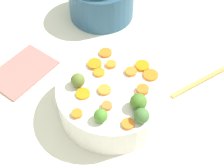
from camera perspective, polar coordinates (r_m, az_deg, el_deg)
The scene contains 21 objects.
tabletop at distance 0.90m, azimuth -0.84°, elevation -2.57°, with size 2.40×2.40×0.02m, color silver.
serving_bowl_carrots at distance 0.83m, azimuth 0.00°, elevation -2.55°, with size 0.29×0.29×0.10m, color silver.
metal_pot at distance 1.12m, azimuth -1.98°, elevation 15.20°, with size 0.23×0.23×0.12m, color #2C5472.
carrot_slice_0 at distance 0.87m, azimuth -1.20°, elevation 5.74°, with size 0.04×0.04×0.01m, color orange.
carrot_slice_1 at distance 0.84m, azimuth 5.56°, elevation 3.34°, with size 0.04×0.04×0.01m, color orange.
carrot_slice_2 at distance 0.82m, azimuth 7.09°, elevation 1.66°, with size 0.04×0.04×0.01m, color orange.
carrot_slice_3 at distance 0.78m, azimuth -1.40°, elevation -1.09°, with size 0.03×0.03×0.01m, color orange.
carrot_slice_4 at distance 0.75m, azimuth -0.96°, elevation -4.03°, with size 0.03×0.03×0.01m, color orange.
carrot_slice_5 at distance 0.78m, azimuth 5.47°, elevation -1.23°, with size 0.03×0.03×0.01m, color orange.
carrot_slice_6 at distance 0.82m, azimuth -2.37°, elevation 2.13°, with size 0.03×0.03×0.01m, color orange.
carrot_slice_7 at distance 0.72m, azimuth 2.95°, elevation -7.31°, with size 0.03×0.03×0.01m, color orange.
carrot_slice_8 at distance 0.78m, azimuth -5.35°, elevation -1.78°, with size 0.04×0.04×0.01m, color orange.
carrot_slice_9 at distance 0.84m, azimuth -3.20°, elevation 3.68°, with size 0.04×0.04×0.01m, color orange.
carrot_slice_10 at distance 0.74m, azimuth -6.45°, elevation -5.41°, with size 0.03×0.03×0.01m, color orange.
carrot_slice_11 at distance 0.82m, azimuth 3.48°, elevation 2.27°, with size 0.03×0.03×0.01m, color orange.
carrot_slice_12 at distance 0.84m, azimuth -0.17°, elevation 3.61°, with size 0.03×0.03×0.01m, color orange.
brussels_sprout_0 at distance 0.79m, azimuth -6.28°, elevation 0.69°, with size 0.04×0.04×0.04m, color #5D712D.
brussels_sprout_1 at distance 0.72m, azimuth 5.45°, elevation -5.78°, with size 0.04×0.04×0.04m, color #457338.
brussels_sprout_2 at distance 0.72m, azimuth -2.08°, elevation -5.81°, with size 0.03×0.03×0.03m, color #4C892C.
brussels_sprout_3 at distance 0.74m, azimuth 4.86°, elevation -3.27°, with size 0.04×0.04×0.04m, color #497827.
dish_towel at distance 0.99m, azimuth -16.07°, elevation 2.30°, with size 0.19×0.13×0.01m, color #B96C67.
Camera 1 is at (-0.45, -0.30, 0.73)m, focal length 49.91 mm.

